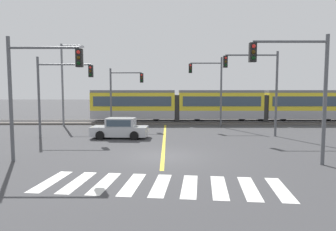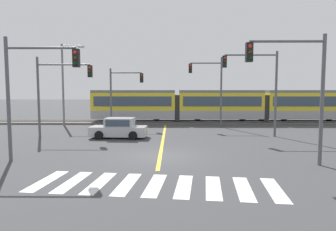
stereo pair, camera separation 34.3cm
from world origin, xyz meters
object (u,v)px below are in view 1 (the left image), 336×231
traffic_light_mid_right (258,80)px  traffic_light_near_right (299,79)px  light_rail_tram (219,104)px  street_lamp_west (64,79)px  traffic_light_near_left (33,81)px  traffic_light_far_left (121,89)px  traffic_light_far_right (210,82)px  traffic_light_mid_left (56,85)px  sedan_crossing (119,129)px

traffic_light_mid_right → traffic_light_near_right: size_ratio=1.06×
light_rail_tram → street_lamp_west: size_ratio=3.40×
traffic_light_near_left → traffic_light_far_left: 14.17m
traffic_light_near_left → traffic_light_far_left: bearing=80.9°
traffic_light_near_left → street_lamp_west: bearing=103.8°
traffic_light_near_right → traffic_light_mid_right: bearing=85.0°
traffic_light_far_right → traffic_light_far_left: (-8.60, -0.13, -0.60)m
traffic_light_mid_right → traffic_light_near_right: traffic_light_mid_right is taller
traffic_light_far_left → street_lamp_west: size_ratio=0.69×
street_lamp_west → traffic_light_mid_left: bearing=-74.9°
light_rail_tram → traffic_light_mid_left: 17.50m
traffic_light_near_right → street_lamp_west: bearing=136.0°
light_rail_tram → traffic_light_mid_left: traffic_light_mid_left is taller
traffic_light_far_right → traffic_light_near_left: traffic_light_far_right is taller
traffic_light_far_right → street_lamp_west: size_ratio=0.82×
light_rail_tram → sedan_crossing: 14.13m
traffic_light_mid_left → traffic_light_far_left: (3.96, 6.22, -0.26)m
traffic_light_mid_left → sedan_crossing: bearing=-4.1°
traffic_light_mid_left → street_lamp_west: 7.87m
traffic_light_mid_left → traffic_light_near_right: 16.95m
sedan_crossing → traffic_light_far_right: 10.91m
traffic_light_near_left → traffic_light_near_right: bearing=-3.3°
light_rail_tram → traffic_light_mid_left: (-14.11, -10.16, 1.97)m
traffic_light_near_left → traffic_light_mid_left: 7.97m
traffic_light_mid_right → traffic_light_far_right: traffic_light_far_right is taller
traffic_light_mid_right → traffic_light_near_left: (-13.70, -8.22, -0.35)m
sedan_crossing → traffic_light_near_right: traffic_light_near_right is taller
light_rail_tram → traffic_light_mid_right: traffic_light_mid_right is taller
traffic_light_far_right → sedan_crossing: bearing=-139.4°
sedan_crossing → traffic_light_far_right: traffic_light_far_right is taller
traffic_light_near_right → traffic_light_far_left: (-10.69, 14.74, -0.39)m
traffic_light_far_right → traffic_light_mid_left: 14.08m
street_lamp_west → traffic_light_far_right: bearing=-4.8°
traffic_light_near_left → street_lamp_west: (-3.76, 15.34, 0.64)m
traffic_light_mid_right → traffic_light_near_left: bearing=-149.0°
traffic_light_near_right → traffic_light_far_right: bearing=98.0°
traffic_light_near_left → traffic_light_mid_right: bearing=31.0°
light_rail_tram → sedan_crossing: (-9.35, -10.50, -1.35)m
sedan_crossing → traffic_light_mid_right: traffic_light_mid_right is taller
traffic_light_mid_left → traffic_light_near_right: traffic_light_near_right is taller
traffic_light_mid_right → traffic_light_near_left: size_ratio=1.05×
traffic_light_near_right → light_rail_tram: bearing=91.7°
traffic_light_mid_left → traffic_light_far_left: size_ratio=1.07×
light_rail_tram → traffic_light_far_right: traffic_light_far_right is taller
light_rail_tram → traffic_light_mid_right: 10.09m
light_rail_tram → traffic_light_near_left: size_ratio=4.47×
traffic_light_far_right → traffic_light_near_left: (-10.84, -14.12, -0.28)m
sedan_crossing → traffic_light_near_right: size_ratio=0.69×
traffic_light_mid_left → street_lamp_west: street_lamp_west is taller
traffic_light_far_right → traffic_light_mid_right: bearing=-64.1°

